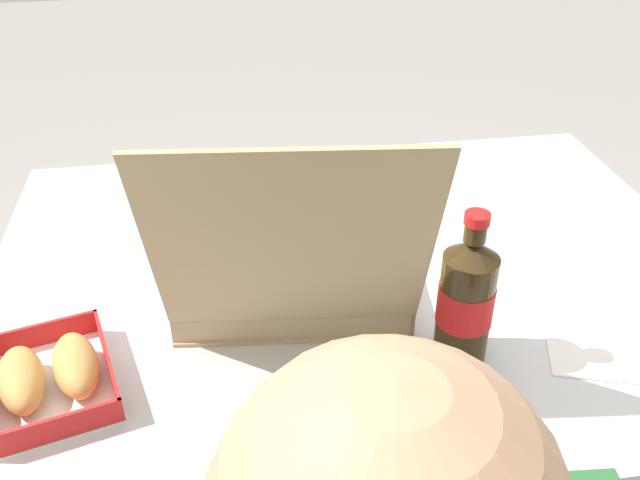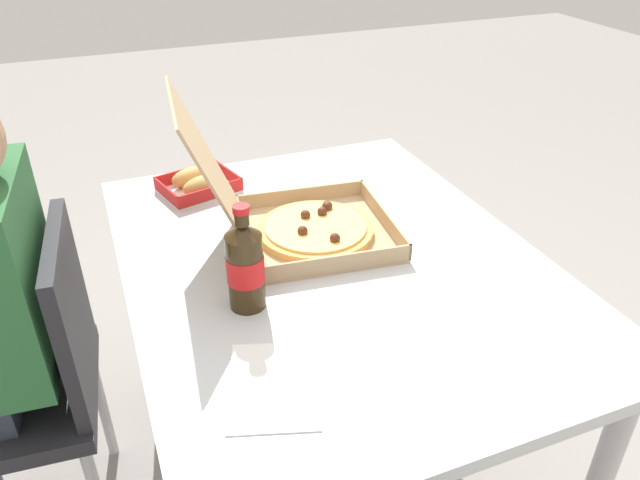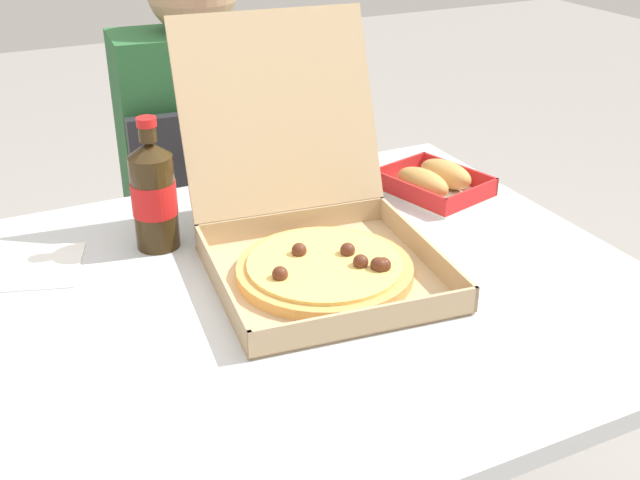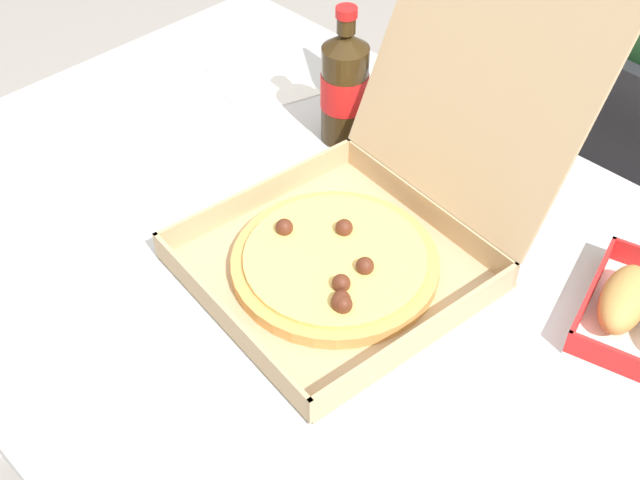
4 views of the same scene
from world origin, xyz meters
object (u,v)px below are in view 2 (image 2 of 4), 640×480
Objects in this scene: chair at (30,379)px; paper_menu at (274,385)px; pizza_box_open at (298,219)px; cola_bottle at (245,265)px; bread_side_box at (198,182)px.

paper_menu is (-0.46, -0.44, 0.24)m from chair.
chair is 1.65× the size of pizza_box_open.
cola_bottle is 0.25m from paper_menu.
pizza_box_open reaches higher than bread_side_box.
bread_side_box is (0.31, -0.48, 0.27)m from chair.
paper_menu is at bearing 174.62° from cola_bottle.
chair is at bearing 122.62° from bread_side_box.
paper_menu is at bearing 154.97° from pizza_box_open.
cola_bottle is (-0.21, 0.18, 0.04)m from pizza_box_open.
cola_bottle is 1.07× the size of paper_menu.
chair is 3.95× the size of paper_menu.
pizza_box_open is 0.28m from cola_bottle.
pizza_box_open is 2.27× the size of bread_side_box.
paper_menu is at bearing 177.17° from bread_side_box.
chair reaches higher than paper_menu.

